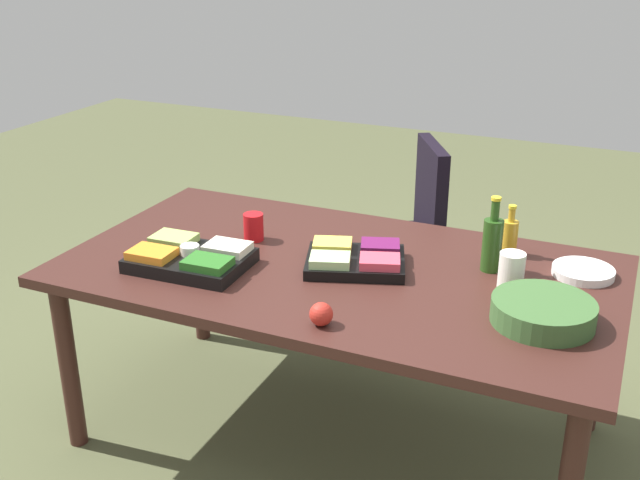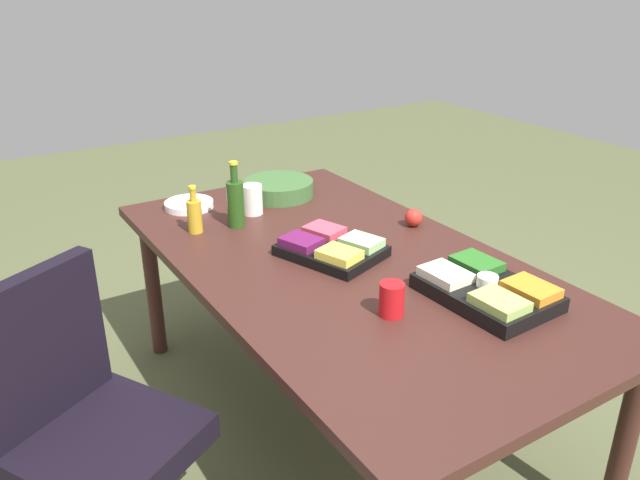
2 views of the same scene
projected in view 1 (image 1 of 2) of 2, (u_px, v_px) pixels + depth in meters
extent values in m
plane|color=#535838|center=(336.00, 434.00, 3.11)|extent=(10.00, 10.00, 0.00)
cube|color=#3C1E19|center=(338.00, 271.00, 2.83)|extent=(2.04, 1.11, 0.04)
cylinder|color=#3C1E19|center=(68.00, 365.00, 2.93)|extent=(0.07, 0.07, 0.71)
cylinder|color=#3C1E19|center=(199.00, 272.00, 3.72)|extent=(0.07, 0.07, 0.71)
cylinder|color=#3C1E19|center=(598.00, 352.00, 3.02)|extent=(0.07, 0.07, 0.71)
cylinder|color=gray|center=(382.00, 319.00, 3.97)|extent=(0.56, 0.56, 0.05)
cylinder|color=gray|center=(383.00, 282.00, 3.89)|extent=(0.06, 0.06, 0.38)
cube|color=black|center=(385.00, 247.00, 3.81)|extent=(0.65, 0.65, 0.09)
cube|color=black|center=(431.00, 192.00, 3.72)|extent=(0.26, 0.41, 0.48)
cylinder|color=#3A6130|center=(543.00, 312.00, 2.41)|extent=(0.42, 0.42, 0.08)
cube|color=black|center=(355.00, 262.00, 2.81)|extent=(0.43, 0.38, 0.04)
cube|color=#A8D48B|center=(330.00, 260.00, 2.74)|extent=(0.17, 0.15, 0.03)
cube|color=#DD4357|center=(380.00, 262.00, 2.73)|extent=(0.17, 0.15, 0.03)
cube|color=#F2D84C|center=(332.00, 245.00, 2.87)|extent=(0.17, 0.15, 0.03)
cube|color=#60164B|center=(380.00, 247.00, 2.85)|extent=(0.17, 0.15, 0.03)
cylinder|color=white|center=(583.00, 272.00, 2.74)|extent=(0.24, 0.24, 0.03)
cylinder|color=red|center=(254.00, 227.00, 3.04)|extent=(0.08, 0.08, 0.11)
cube|color=black|center=(191.00, 261.00, 2.81)|extent=(0.43, 0.32, 0.05)
cube|color=orange|center=(152.00, 254.00, 2.77)|extent=(0.16, 0.13, 0.03)
cube|color=#286621|center=(207.00, 263.00, 2.69)|extent=(0.16, 0.13, 0.03)
cube|color=#A2C35F|center=(174.00, 239.00, 2.90)|extent=(0.16, 0.13, 0.03)
cube|color=silver|center=(227.00, 248.00, 2.82)|extent=(0.16, 0.13, 0.03)
cylinder|color=white|center=(190.00, 250.00, 2.79)|extent=(0.07, 0.07, 0.04)
cylinder|color=white|center=(511.00, 271.00, 2.63)|extent=(0.10, 0.10, 0.13)
cylinder|color=gold|center=(509.00, 238.00, 2.90)|extent=(0.08, 0.08, 0.14)
cylinder|color=gold|center=(512.00, 215.00, 2.87)|extent=(0.03, 0.03, 0.05)
cylinder|color=gold|center=(513.00, 207.00, 2.85)|extent=(0.04, 0.04, 0.01)
cylinder|color=#234916|center=(492.00, 245.00, 2.76)|extent=(0.09, 0.09, 0.20)
cylinder|color=#234916|center=(495.00, 210.00, 2.71)|extent=(0.04, 0.04, 0.08)
cylinder|color=gold|center=(496.00, 199.00, 2.69)|extent=(0.04, 0.04, 0.01)
sphere|color=red|center=(321.00, 314.00, 2.39)|extent=(0.08, 0.08, 0.08)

